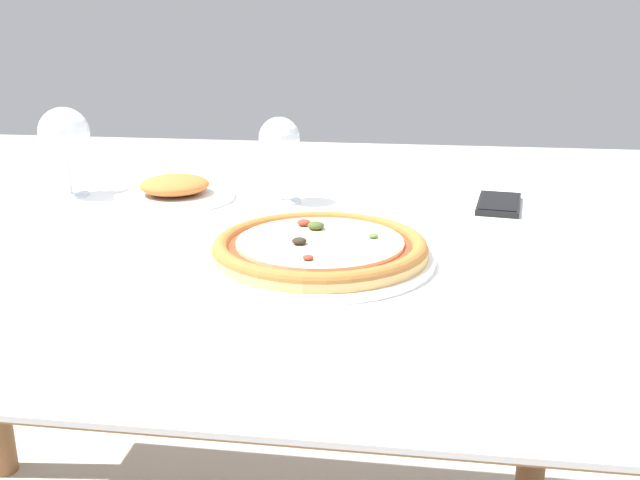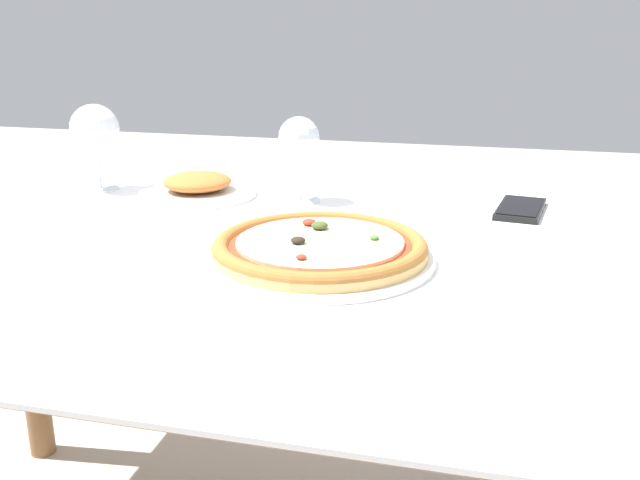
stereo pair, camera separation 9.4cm
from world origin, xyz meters
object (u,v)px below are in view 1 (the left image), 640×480
at_px(dining_table, 183,289).
at_px(wine_glass_far_right, 279,142).
at_px(side_plate, 175,190).
at_px(pizza_plate, 320,249).
at_px(wine_glass_far_left, 64,134).
at_px(cell_phone, 499,204).

distance_m(dining_table, wine_glass_far_right, 0.31).
height_order(dining_table, side_plate, side_plate).
xyz_separation_m(pizza_plate, wine_glass_far_left, (-0.50, 0.29, 0.09)).
xyz_separation_m(pizza_plate, wine_glass_far_right, (-0.11, 0.30, 0.09)).
relative_size(dining_table, pizza_plate, 4.69).
xyz_separation_m(wine_glass_far_right, cell_phone, (0.38, 0.02, -0.10)).
distance_m(wine_glass_far_left, cell_phone, 0.77).
relative_size(pizza_plate, side_plate, 1.45).
height_order(pizza_plate, cell_phone, pizza_plate).
distance_m(wine_glass_far_left, wine_glass_far_right, 0.39).
bearing_deg(cell_phone, dining_table, -152.68).
height_order(dining_table, cell_phone, cell_phone).
relative_size(dining_table, cell_phone, 9.37).
distance_m(pizza_plate, wine_glass_far_left, 0.58).
bearing_deg(dining_table, cell_phone, 27.32).
xyz_separation_m(wine_glass_far_left, wine_glass_far_right, (0.38, 0.01, -0.01)).
xyz_separation_m(wine_glass_far_left, cell_phone, (0.76, 0.03, -0.11)).
height_order(pizza_plate, wine_glass_far_left, wine_glass_far_left).
height_order(wine_glass_far_left, side_plate, wine_glass_far_left).
bearing_deg(wine_glass_far_left, pizza_plate, -30.51).
distance_m(wine_glass_far_left, side_plate, 0.22).
bearing_deg(wine_glass_far_left, cell_phone, 2.19).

